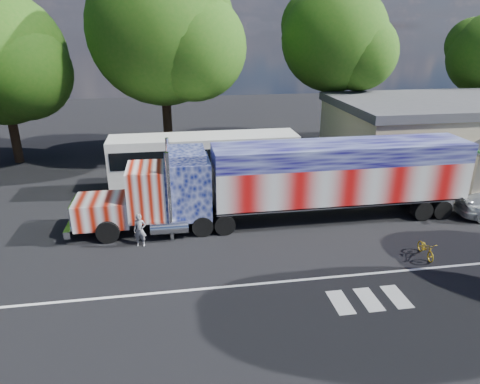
{
  "coord_description": "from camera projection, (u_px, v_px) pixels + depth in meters",
  "views": [
    {
      "loc": [
        -3.43,
        -18.25,
        10.27
      ],
      "look_at": [
        0.0,
        3.0,
        1.9
      ],
      "focal_mm": 32.0,
      "sensor_mm": 36.0,
      "label": 1
    }
  ],
  "objects": [
    {
      "name": "hall_building",
      "position": [
        478.0,
        132.0,
        33.02
      ],
      "size": [
        22.4,
        12.8,
        5.2
      ],
      "color": "beige",
      "rests_on": "ground"
    },
    {
      "name": "semi_truck",
      "position": [
        293.0,
        180.0,
        23.45
      ],
      "size": [
        21.9,
        3.46,
        4.67
      ],
      "color": "black",
      "rests_on": "ground"
    },
    {
      "name": "bicycle",
      "position": [
        426.0,
        249.0,
        20.26
      ],
      "size": [
        0.72,
        1.63,
        0.83
      ],
      "primitive_type": "imported",
      "rotation": [
        0.0,
        0.0,
        -0.11
      ],
      "color": "gold",
      "rests_on": "ground"
    },
    {
      "name": "tree_nw_a",
      "position": [
        2.0,
        59.0,
        31.71
      ],
      "size": [
        10.3,
        9.81,
        12.93
      ],
      "color": "black",
      "rests_on": "ground"
    },
    {
      "name": "tree_n_mid",
      "position": [
        164.0,
        31.0,
        31.09
      ],
      "size": [
        11.36,
        10.82,
        15.41
      ],
      "color": "black",
      "rests_on": "ground"
    },
    {
      "name": "woman",
      "position": [
        140.0,
        230.0,
        21.12
      ],
      "size": [
        0.67,
        0.49,
        1.71
      ],
      "primitive_type": "imported",
      "rotation": [
        0.0,
        0.0,
        -0.14
      ],
      "color": "slate",
      "rests_on": "ground"
    },
    {
      "name": "lane_markings",
      "position": [
        306.0,
        290.0,
        17.81
      ],
      "size": [
        30.0,
        2.67,
        0.01
      ],
      "color": "silver",
      "rests_on": "ground"
    },
    {
      "name": "coach_bus",
      "position": [
        205.0,
        161.0,
        28.52
      ],
      "size": [
        12.37,
        2.88,
        3.6
      ],
      "color": "silver",
      "rests_on": "ground"
    },
    {
      "name": "ground",
      "position": [
        250.0,
        250.0,
        21.02
      ],
      "size": [
        100.0,
        100.0,
        0.0
      ],
      "primitive_type": "plane",
      "color": "black"
    },
    {
      "name": "tree_ne_a",
      "position": [
        336.0,
        39.0,
        35.46
      ],
      "size": [
        9.24,
        8.8,
        13.72
      ],
      "color": "black",
      "rests_on": "ground"
    }
  ]
}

